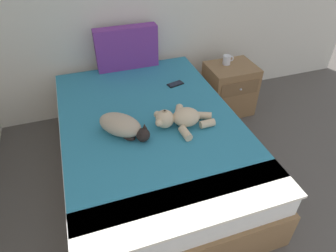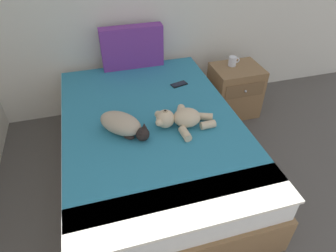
{
  "view_description": "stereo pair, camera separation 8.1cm",
  "coord_description": "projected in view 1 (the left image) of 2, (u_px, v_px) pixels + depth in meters",
  "views": [
    {
      "loc": [
        0.88,
        1.63,
        1.94
      ],
      "look_at": [
        1.42,
        3.22,
        0.62
      ],
      "focal_mm": 31.59,
      "sensor_mm": 36.0,
      "label": 1
    },
    {
      "loc": [
        0.96,
        1.61,
        1.94
      ],
      "look_at": [
        1.42,
        3.22,
        0.62
      ],
      "focal_mm": 31.59,
      "sensor_mm": 36.0,
      "label": 2
    }
  ],
  "objects": [
    {
      "name": "bed",
      "position": [
        151.0,
        146.0,
        2.48
      ],
      "size": [
        1.4,
        2.02,
        0.55
      ],
      "color": "olive",
      "rests_on": "ground_plane"
    },
    {
      "name": "patterned_cushion",
      "position": [
        127.0,
        48.0,
        2.87
      ],
      "size": [
        0.6,
        0.12,
        0.41
      ],
      "color": "#72338C",
      "rests_on": "bed"
    },
    {
      "name": "cat",
      "position": [
        122.0,
        126.0,
        2.13
      ],
      "size": [
        0.37,
        0.42,
        0.15
      ],
      "color": "tan",
      "rests_on": "bed"
    },
    {
      "name": "teddy_bear",
      "position": [
        180.0,
        118.0,
        2.21
      ],
      "size": [
        0.47,
        0.4,
        0.15
      ],
      "color": "beige",
      "rests_on": "bed"
    },
    {
      "name": "cell_phone",
      "position": [
        175.0,
        84.0,
        2.72
      ],
      "size": [
        0.16,
        0.11,
        0.01
      ],
      "color": "black",
      "rests_on": "bed"
    },
    {
      "name": "nightstand",
      "position": [
        229.0,
        89.0,
        3.2
      ],
      "size": [
        0.49,
        0.43,
        0.54
      ],
      "color": "olive",
      "rests_on": "ground_plane"
    },
    {
      "name": "mug",
      "position": [
        227.0,
        60.0,
        3.04
      ],
      "size": [
        0.12,
        0.08,
        0.09
      ],
      "color": "silver",
      "rests_on": "nightstand"
    }
  ]
}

